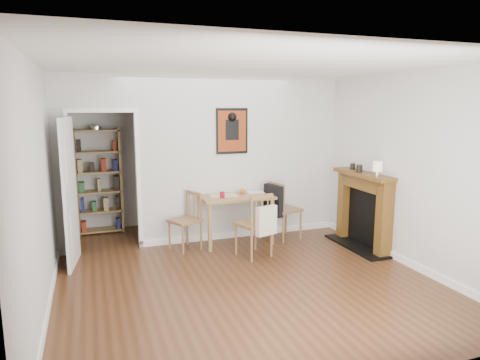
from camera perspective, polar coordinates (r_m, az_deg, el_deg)
name	(u,v)px	position (r m, az deg, el deg)	size (l,w,h in m)	color
ground	(236,269)	(5.80, -0.59, -11.85)	(5.20, 5.20, 0.00)	#522F1A
room_shell	(214,160)	(6.75, -3.52, 2.65)	(5.20, 5.20, 5.20)	silver
dining_table	(235,201)	(6.71, -0.63, -2.79)	(1.12, 0.72, 0.77)	olive
chair_left	(185,221)	(6.48, -7.35, -5.49)	(0.58, 0.58, 0.87)	#8D6041
chair_right	(284,209)	(6.98, 5.88, -3.90)	(0.63, 0.58, 0.95)	#8D6041
chair_front	(254,224)	(6.14, 1.92, -5.91)	(0.59, 0.63, 0.94)	#8D6041
bookshelf	(99,182)	(7.60, -18.31, -0.23)	(0.75, 0.30, 1.78)	olive
fireplace	(364,207)	(6.79, 16.21, -3.54)	(0.45, 1.25, 1.16)	brown
red_glass	(222,195)	(6.49, -2.38, -1.98)	(0.07, 0.07, 0.09)	maroon
orange_fruit	(242,191)	(6.79, 0.29, -1.48)	(0.09, 0.09, 0.09)	#EC5B0C
placemat	(224,195)	(6.67, -2.19, -2.05)	(0.42, 0.32, 0.00)	beige
notebook	(255,192)	(6.89, 2.03, -1.63)	(0.26, 0.19, 0.01)	silver
mantel_lamp	(378,167)	(6.32, 17.87, 1.64)	(0.14, 0.14, 0.21)	silver
ceramic_jar_a	(359,169)	(6.67, 15.63, 1.49)	(0.09, 0.09, 0.11)	black
ceramic_jar_b	(353,166)	(6.92, 14.78, 1.77)	(0.08, 0.08, 0.10)	black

